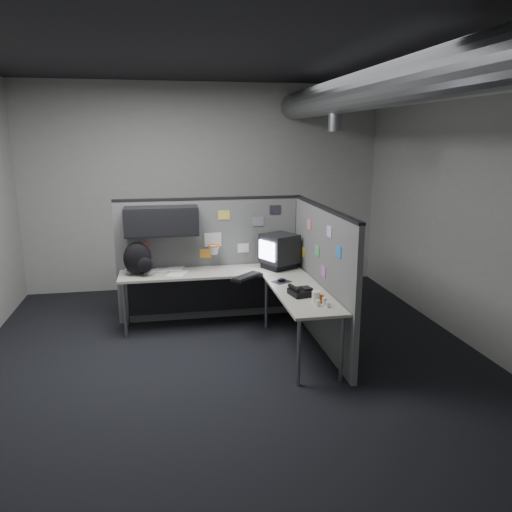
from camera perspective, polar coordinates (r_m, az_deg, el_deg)
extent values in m
cube|color=black|center=(5.69, -2.88, -11.44)|extent=(5.60, 5.60, 0.01)
cube|color=black|center=(5.22, -3.33, 22.44)|extent=(5.60, 5.60, 0.01)
cube|color=#9E9E99|center=(7.99, -5.80, 7.75)|extent=(5.60, 0.01, 3.20)
cube|color=#9E9E99|center=(2.53, 5.44, -4.80)|extent=(5.60, 0.01, 3.20)
cube|color=#9E9E99|center=(6.24, 23.49, 5.09)|extent=(0.01, 5.60, 3.20)
cylinder|color=slate|center=(5.54, 12.01, 17.97)|extent=(0.40, 5.49, 0.40)
cylinder|color=slate|center=(6.27, 9.01, 15.25)|extent=(0.16, 0.16, 0.30)
cube|color=#5D5F5D|center=(6.63, -5.23, -0.43)|extent=(2.43, 0.06, 1.60)
cube|color=black|center=(6.49, -5.38, 6.57)|extent=(2.43, 0.07, 0.03)
cube|color=black|center=(6.84, 4.70, 0.01)|extent=(0.07, 0.07, 1.60)
cube|color=black|center=(6.30, -10.75, 3.97)|extent=(0.90, 0.35, 0.35)
cube|color=black|center=(6.12, -10.75, 3.71)|extent=(0.90, 0.02, 0.33)
cube|color=silver|center=(6.54, -4.94, 1.88)|extent=(0.22, 0.02, 0.18)
torus|color=#D85914|center=(6.46, -4.85, 1.20)|extent=(0.16, 0.16, 0.01)
cone|color=white|center=(6.47, -4.84, 0.68)|extent=(0.14, 0.14, 0.11)
cube|color=#CC4C4C|center=(6.53, -12.81, 1.04)|extent=(0.15, 0.01, 0.12)
cube|color=#E5D84C|center=(6.50, -3.68, 4.70)|extent=(0.15, 0.01, 0.12)
cube|color=silver|center=(6.62, -1.47, 0.92)|extent=(0.15, 0.01, 0.12)
cube|color=gray|center=(6.59, 0.23, 3.96)|extent=(0.15, 0.01, 0.12)
cube|color=#26262D|center=(6.61, 2.20, 5.30)|extent=(0.15, 0.01, 0.12)
cube|color=orange|center=(6.57, -5.78, 0.31)|extent=(0.15, 0.01, 0.12)
cube|color=#5D5F5D|center=(5.84, 7.50, -2.44)|extent=(0.06, 2.23, 1.60)
cube|color=black|center=(5.67, 7.75, 5.51)|extent=(0.07, 2.23, 0.03)
cube|color=#D87F7F|center=(6.11, 6.08, 3.61)|extent=(0.01, 0.15, 0.12)
cube|color=#4CB266|center=(5.83, 7.00, 0.60)|extent=(0.01, 0.15, 0.12)
cube|color=silver|center=(5.40, 8.37, 2.77)|extent=(0.01, 0.15, 0.12)
cube|color=gold|center=(6.42, 5.36, 0.48)|extent=(0.01, 0.15, 0.12)
cube|color=#337FCC|center=(5.15, 9.39, 0.52)|extent=(0.01, 0.15, 0.12)
cube|color=#B266B2|center=(5.64, 7.71, -1.74)|extent=(0.01, 0.15, 0.12)
cube|color=#AAA89A|center=(6.35, -5.06, -1.87)|extent=(2.30, 0.56, 0.03)
cube|color=#AAA89A|center=(5.51, 5.23, -4.29)|extent=(0.56, 1.55, 0.03)
cube|color=black|center=(6.65, -5.20, -3.99)|extent=(2.18, 0.02, 0.55)
cylinder|color=gray|center=(6.24, -14.76, -6.07)|extent=(0.04, 0.04, 0.70)
cylinder|color=gray|center=(6.65, -14.52, -4.81)|extent=(0.04, 0.04, 0.70)
cylinder|color=gray|center=(6.34, 1.18, -5.29)|extent=(0.04, 0.04, 0.70)
cylinder|color=gray|center=(4.95, 4.90, -10.93)|extent=(0.04, 0.04, 0.70)
cylinder|color=gray|center=(5.08, 9.77, -10.43)|extent=(0.04, 0.04, 0.70)
cube|color=black|center=(6.47, 2.67, -1.05)|extent=(0.48, 0.46, 0.07)
cube|color=black|center=(6.42, 2.69, 0.87)|extent=(0.52, 0.52, 0.37)
cube|color=silver|center=(6.29, 1.24, 0.62)|extent=(0.15, 0.28, 0.24)
cube|color=black|center=(6.00, -1.05, -2.44)|extent=(0.44, 0.43, 0.03)
cube|color=black|center=(6.00, -1.05, -2.25)|extent=(0.39, 0.39, 0.01)
cube|color=black|center=(5.87, 2.92, -2.94)|extent=(0.25, 0.24, 0.01)
ellipsoid|color=black|center=(5.86, 2.92, -2.73)|extent=(0.11, 0.09, 0.04)
cube|color=black|center=(5.39, 5.11, -4.16)|extent=(0.25, 0.27, 0.06)
cylinder|color=black|center=(5.35, 4.36, -3.65)|extent=(0.09, 0.22, 0.05)
cube|color=black|center=(5.40, 5.77, -3.68)|extent=(0.12, 0.14, 0.02)
cylinder|color=silver|center=(5.12, 7.85, -5.14)|extent=(0.06, 0.06, 0.08)
cylinder|color=silver|center=(5.07, 7.10, -5.36)|extent=(0.05, 0.05, 0.06)
cylinder|color=silver|center=(5.05, 8.19, -5.54)|extent=(0.05, 0.05, 0.05)
cylinder|color=#D85914|center=(5.17, 7.51, -4.88)|extent=(0.05, 0.05, 0.09)
cylinder|color=white|center=(5.17, 6.87, -4.67)|extent=(0.10, 0.10, 0.12)
cube|color=white|center=(6.28, -9.00, -1.99)|extent=(0.29, 0.35, 0.00)
cube|color=white|center=(6.50, -10.71, -1.52)|extent=(0.29, 0.35, 0.00)
cube|color=white|center=(6.49, -13.06, -1.62)|extent=(0.29, 0.35, 0.00)
cube|color=white|center=(6.49, -9.33, -1.41)|extent=(0.29, 0.35, 0.00)
cube|color=white|center=(6.38, -12.49, -1.79)|extent=(0.29, 0.35, 0.00)
cube|color=white|center=(6.63, -13.50, -1.25)|extent=(0.29, 0.35, 0.00)
ellipsoid|color=black|center=(6.27, -13.40, -0.29)|extent=(0.40, 0.34, 0.41)
ellipsoid|color=black|center=(6.17, -12.59, -1.00)|extent=(0.21, 0.16, 0.19)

